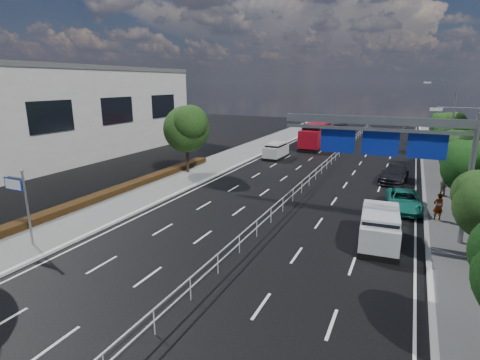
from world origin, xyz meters
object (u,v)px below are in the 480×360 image
at_px(toilet_sign, 20,194).
at_px(pedestrian_a, 438,207).
at_px(near_car_silver, 340,143).
at_px(white_minivan, 276,151).
at_px(near_car_dark, 341,125).
at_px(overhead_gantry, 395,139).
at_px(red_bus, 317,134).
at_px(parked_car_teal, 404,200).
at_px(silver_minivan, 379,227).
at_px(parked_car_dark, 394,174).
at_px(pedestrian_b, 444,186).

relative_size(toilet_sign, pedestrian_a, 2.46).
xyz_separation_m(toilet_sign, pedestrian_a, (20.55, 13.40, -1.92)).
bearing_deg(toilet_sign, near_car_silver, 75.54).
bearing_deg(white_minivan, near_car_dark, 89.14).
relative_size(overhead_gantry, near_car_silver, 2.41).
height_order(red_bus, near_car_silver, red_bus).
bearing_deg(overhead_gantry, parked_car_teal, 80.70).
bearing_deg(near_car_silver, pedestrian_a, 117.74).
bearing_deg(silver_minivan, near_car_dark, 97.62).
distance_m(toilet_sign, parked_car_teal, 24.00).
bearing_deg(silver_minivan, parked_car_teal, 76.75).
distance_m(near_car_dark, parked_car_dark, 40.60).
bearing_deg(near_car_dark, pedestrian_a, 111.31).
bearing_deg(overhead_gantry, near_car_dark, 102.66).
xyz_separation_m(overhead_gantry, near_car_silver, (-7.74, 28.54, -4.88)).
height_order(red_bus, silver_minivan, red_bus).
relative_size(parked_car_dark, pedestrian_b, 3.20).
bearing_deg(red_bus, pedestrian_a, -62.35).
bearing_deg(pedestrian_b, parked_car_teal, 103.38).
height_order(overhead_gantry, parked_car_dark, overhead_gantry).
bearing_deg(red_bus, parked_car_teal, -64.45).
height_order(near_car_dark, pedestrian_a, pedestrian_a).
distance_m(near_car_dark, parked_car_teal, 48.49).
distance_m(toilet_sign, parked_car_dark, 29.01).
relative_size(near_car_silver, parked_car_dark, 0.84).
distance_m(near_car_silver, silver_minivan, 31.24).
bearing_deg(near_car_silver, parked_car_teal, 114.95).
bearing_deg(toilet_sign, overhead_gantry, 29.60).
distance_m(parked_car_teal, pedestrian_a, 2.67).
distance_m(silver_minivan, pedestrian_a, 6.00).
bearing_deg(parked_car_dark, red_bus, 129.87).
bearing_deg(pedestrian_b, pedestrian_a, 128.51).
bearing_deg(silver_minivan, overhead_gantry, 77.96).
relative_size(red_bus, pedestrian_a, 6.21).
distance_m(near_car_dark, silver_minivan, 54.89).
xyz_separation_m(white_minivan, near_car_dark, (1.72, 33.25, -0.20)).
bearing_deg(near_car_silver, pedestrian_b, 125.54).
xyz_separation_m(toilet_sign, pedestrian_b, (21.23, 19.53, -2.01)).
xyz_separation_m(near_car_dark, pedestrian_a, (14.52, -48.55, 0.34)).
bearing_deg(parked_car_teal, toilet_sign, -146.41).
xyz_separation_m(near_car_silver, pedestrian_b, (11.28, -19.05, 0.21)).
relative_size(overhead_gantry, pedestrian_a, 5.80).
height_order(toilet_sign, near_car_silver, toilet_sign).
distance_m(overhead_gantry, white_minivan, 23.43).
bearing_deg(parked_car_teal, near_car_silver, 104.44).
distance_m(white_minivan, parked_car_dark, 14.38).
xyz_separation_m(white_minivan, pedestrian_b, (16.92, -9.17, 0.04)).
relative_size(parked_car_dark, pedestrian_a, 2.88).
bearing_deg(pedestrian_a, pedestrian_b, -121.58).
bearing_deg(parked_car_teal, near_car_dark, 99.33).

